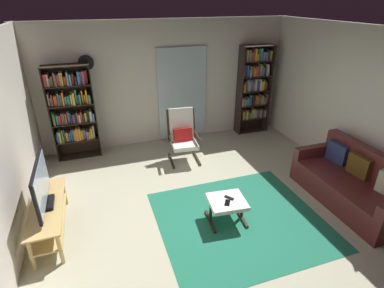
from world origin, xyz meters
name	(u,v)px	position (x,y,z in m)	size (l,w,h in m)	color
ground_plane	(217,214)	(0.00, 0.00, 0.00)	(7.02, 7.02, 0.00)	#B5B396
wall_back	(167,83)	(0.00, 2.90, 1.30)	(5.60, 0.06, 2.60)	beige
wall_right	(376,114)	(2.70, 0.00, 1.30)	(0.06, 6.00, 2.60)	beige
glass_door_panel	(182,94)	(0.33, 2.83, 1.05)	(1.10, 0.01, 2.00)	silver
area_rug	(240,220)	(0.26, -0.24, 0.00)	(2.36, 2.14, 0.01)	#217154
tv_stand	(49,213)	(-2.35, 0.39, 0.32)	(0.42, 1.35, 0.48)	tan
television	(42,186)	(-2.34, 0.37, 0.78)	(0.20, 1.03, 0.63)	black
bookshelf_near_tv	(72,110)	(-1.97, 2.65, 1.01)	(0.84, 0.30, 1.87)	black
bookshelf_near_sofa	(253,87)	(2.00, 2.69, 1.10)	(0.76, 0.30, 2.03)	black
leather_sofa	(354,184)	(2.17, -0.38, 0.31)	(0.86, 1.86, 0.85)	#582120
lounge_armchair	(183,134)	(0.03, 1.86, 0.53)	(0.62, 0.70, 1.02)	black
ottoman	(227,204)	(0.06, -0.18, 0.30)	(0.57, 0.53, 0.37)	white
tv_remote	(229,198)	(0.11, -0.15, 0.37)	(0.04, 0.14, 0.02)	black
cell_phone	(227,203)	(0.03, -0.24, 0.37)	(0.07, 0.14, 0.01)	black
wall_clock	(86,63)	(-1.58, 2.82, 1.85)	(0.29, 0.03, 0.29)	silver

